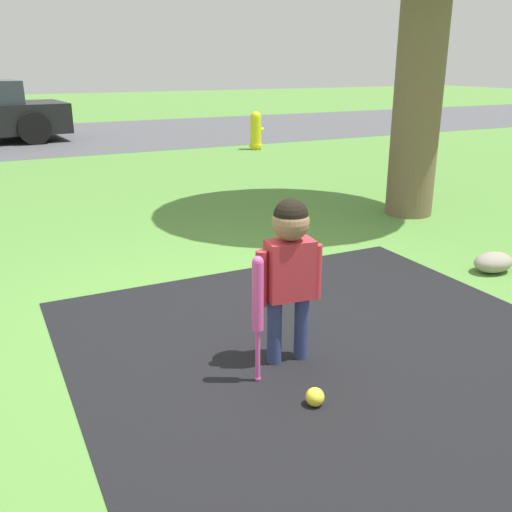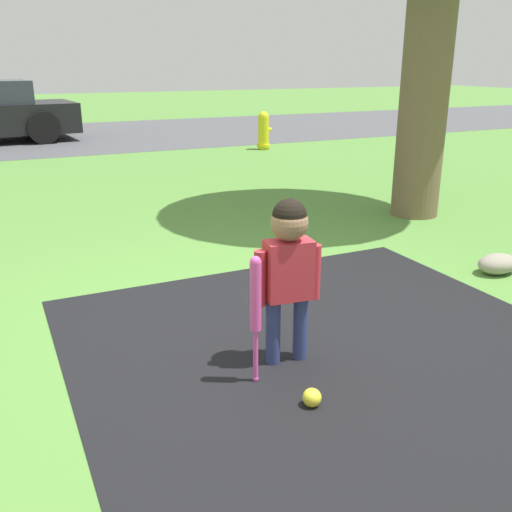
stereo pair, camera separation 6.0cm
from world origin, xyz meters
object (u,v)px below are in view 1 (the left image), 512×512
Objects in this scene: child at (289,259)px; fire_hydrant at (256,131)px; sports_ball at (315,397)px; baseball_bat at (258,302)px.

fire_hydrant is (3.46, 7.42, -0.25)m from child.
child is at bearing 77.48° from sports_ball.
fire_hydrant is at bearing 63.81° from baseball_bat.
fire_hydrant is at bearing 71.11° from child.
baseball_bat reaches higher than sports_ball.
child is 1.34× the size of baseball_bat.
baseball_bat is 0.98× the size of fire_hydrant.
child reaches higher than baseball_bat.
fire_hydrant reaches higher than sports_ball.
sports_ball is (0.15, -0.32, -0.40)m from baseball_bat.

